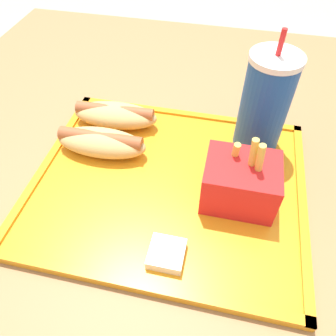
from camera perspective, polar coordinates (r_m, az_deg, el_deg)
name	(u,v)px	position (r m, az deg, el deg)	size (l,w,h in m)	color
dining_table	(176,301)	(0.82, 1.35, -22.19)	(1.05, 1.13, 0.78)	olive
food_tray	(168,184)	(0.48, 0.00, -2.74)	(0.39, 0.33, 0.01)	orange
soda_cup	(265,104)	(0.51, 16.49, 10.69)	(0.07, 0.07, 0.19)	#194CA5
hot_dog_far	(115,115)	(0.57, -9.15, 9.17)	(0.14, 0.06, 0.04)	tan
hot_dog_near	(101,142)	(0.52, -11.54, 4.47)	(0.14, 0.06, 0.04)	tan
fries_carton	(240,182)	(0.45, 12.47, -2.39)	(0.10, 0.08, 0.11)	red
sauce_cup_mayo	(163,253)	(0.41, -0.93, -14.51)	(0.04, 0.04, 0.02)	silver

